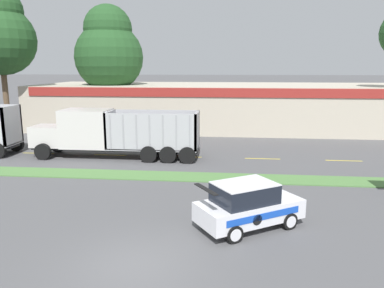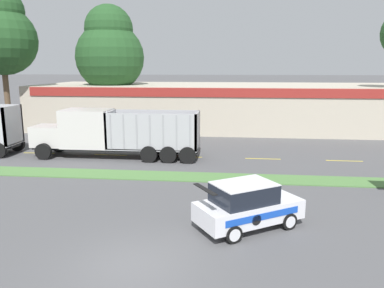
{
  "view_description": "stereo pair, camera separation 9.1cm",
  "coord_description": "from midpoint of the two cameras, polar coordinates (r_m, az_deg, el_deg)",
  "views": [
    {
      "loc": [
        2.93,
        -10.58,
        6.18
      ],
      "look_at": [
        0.91,
        9.04,
        2.12
      ],
      "focal_mm": 35.0,
      "sensor_mm": 36.0,
      "label": 1
    },
    {
      "loc": [
        3.02,
        -10.57,
        6.18
      ],
      "look_at": [
        0.91,
        9.04,
        2.12
      ],
      "focal_mm": 35.0,
      "sensor_mm": 36.0,
      "label": 2
    }
  ],
  "objects": [
    {
      "name": "tree_behind_left",
      "position": [
        39.36,
        -12.64,
        13.75
      ],
      "size": [
        6.81,
        6.81,
        12.24
      ],
      "color": "brown",
      "rests_on": "ground_plane"
    },
    {
      "name": "rally_car",
      "position": [
        14.86,
        8.32,
        -9.17
      ],
      "size": [
        4.46,
        3.8,
        1.87
      ],
      "color": "white",
      "rests_on": "ground_plane"
    },
    {
      "name": "store_building_backdrop",
      "position": [
        39.45,
        8.86,
        5.73
      ],
      "size": [
        43.62,
        12.1,
        4.42
      ],
      "color": "#BCB29E",
      "rests_on": "ground_plane"
    },
    {
      "name": "grass_verge",
      "position": [
        21.54,
        -2.31,
        -4.96
      ],
      "size": [
        120.0,
        1.82,
        0.06
      ],
      "primitive_type": "cube",
      "color": "#517F42",
      "rests_on": "ground_plane"
    },
    {
      "name": "centre_line_5",
      "position": [
        26.17,
        10.6,
        -2.21
      ],
      "size": [
        2.4,
        0.14,
        0.01
      ],
      "primitive_type": "cube",
      "color": "yellow",
      "rests_on": "ground_plane"
    },
    {
      "name": "centre_line_2",
      "position": [
        29.59,
        -22.47,
        -1.3
      ],
      "size": [
        2.4,
        0.14,
        0.01
      ],
      "primitive_type": "cube",
      "color": "yellow",
      "rests_on": "ground_plane"
    },
    {
      "name": "tree_behind_centre",
      "position": [
        38.85,
        -27.33,
        14.78
      ],
      "size": [
        6.23,
        6.23,
        13.22
      ],
      "color": "brown",
      "rests_on": "ground_plane"
    },
    {
      "name": "centre_line_6",
      "position": [
        27.17,
        22.03,
        -2.36
      ],
      "size": [
        2.4,
        0.14,
        0.01
      ],
      "primitive_type": "cube",
      "color": "yellow",
      "rests_on": "ground_plane"
    },
    {
      "name": "centre_line_3",
      "position": [
        27.45,
        -12.48,
        -1.64
      ],
      "size": [
        2.4,
        0.14,
        0.01
      ],
      "primitive_type": "cube",
      "color": "yellow",
      "rests_on": "ground_plane"
    },
    {
      "name": "centre_line_4",
      "position": [
        26.27,
        -1.22,
        -1.96
      ],
      "size": [
        2.4,
        0.14,
        0.01
      ],
      "primitive_type": "cube",
      "color": "yellow",
      "rests_on": "ground_plane"
    },
    {
      "name": "dump_truck_lead",
      "position": [
        26.68,
        -13.9,
        1.59
      ],
      "size": [
        11.66,
        2.65,
        3.34
      ],
      "color": "black",
      "rests_on": "ground_plane"
    },
    {
      "name": "ground_plane",
      "position": [
        12.6,
        -8.99,
        -17.86
      ],
      "size": [
        600.0,
        600.0,
        0.0
      ],
      "primitive_type": "plane",
      "color": "#515154"
    }
  ]
}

